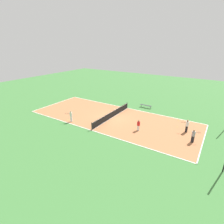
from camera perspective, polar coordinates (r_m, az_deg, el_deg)
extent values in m
plane|color=#3D7538|center=(25.64, 0.00, -1.87)|extent=(80.00, 80.00, 0.00)
cube|color=#AD6B42|center=(25.64, 0.00, -1.85)|extent=(9.70, 24.42, 0.02)
cube|color=white|center=(29.51, 5.02, 1.28)|extent=(0.10, 24.42, 0.00)
cube|color=white|center=(22.13, -6.73, -5.96)|extent=(0.10, 24.42, 0.00)
cube|color=white|center=(33.36, -17.92, 2.70)|extent=(9.70, 0.10, 0.00)
cube|color=white|center=(22.29, 27.69, -8.27)|extent=(9.70, 0.10, 0.00)
cube|color=white|center=(25.63, 0.00, -1.83)|extent=(9.70, 0.10, 0.00)
cylinder|color=black|center=(29.25, 4.96, 2.17)|extent=(0.10, 0.10, 1.02)
cylinder|color=black|center=(21.97, -6.63, -4.67)|extent=(0.10, 0.10, 1.02)
cube|color=black|center=(25.45, 0.00, -0.82)|extent=(9.40, 0.03, 0.97)
cube|color=white|center=(25.28, 0.00, 0.13)|extent=(9.40, 0.04, 0.06)
cube|color=#333338|center=(30.06, 11.03, 2.17)|extent=(0.36, 1.99, 0.04)
cylinder|color=#4C4C51|center=(30.43, 9.52, 2.06)|extent=(0.08, 0.08, 0.41)
cylinder|color=#4C4C51|center=(29.86, 12.50, 1.47)|extent=(0.08, 0.08, 0.41)
cube|color=black|center=(23.24, 23.12, -5.14)|extent=(0.25, 0.29, 0.82)
cylinder|color=white|center=(22.95, 23.37, -3.58)|extent=(0.43, 0.43, 0.57)
sphere|color=#A87A56|center=(22.80, 23.52, -2.65)|extent=(0.25, 0.25, 0.25)
cylinder|color=#262626|center=(22.87, 22.63, -3.16)|extent=(0.09, 0.28, 0.03)
torus|color=black|center=(22.85, 21.94, -3.08)|extent=(0.37, 0.37, 0.02)
cube|color=white|center=(24.82, -13.14, -2.22)|extent=(0.31, 0.32, 0.80)
cylinder|color=silver|center=(24.56, -13.28, -0.76)|extent=(0.51, 0.51, 0.56)
sphere|color=tan|center=(24.42, -13.36, 0.12)|extent=(0.24, 0.24, 0.24)
cylinder|color=#262626|center=(24.55, -14.05, -0.48)|extent=(0.20, 0.24, 0.03)
torus|color=black|center=(24.59, -14.69, -0.51)|extent=(0.43, 0.43, 0.02)
cube|color=black|center=(21.26, 24.81, -8.02)|extent=(0.31, 0.32, 0.76)
cylinder|color=gray|center=(20.97, 25.09, -6.48)|extent=(0.50, 0.50, 0.53)
sphere|color=#A87A56|center=(20.80, 25.25, -5.55)|extent=(0.23, 0.23, 0.23)
cylinder|color=#262626|center=(21.06, 25.92, -6.09)|extent=(0.19, 0.25, 0.03)
torus|color=black|center=(21.19, 26.59, -6.04)|extent=(0.42, 0.42, 0.02)
cube|color=white|center=(22.06, 8.58, -5.14)|extent=(0.31, 0.32, 0.69)
cylinder|color=red|center=(21.80, 8.66, -3.76)|extent=(0.50, 0.50, 0.48)
sphere|color=brown|center=(21.66, 8.71, -2.93)|extent=(0.21, 0.21, 0.21)
sphere|color=#CCE033|center=(25.55, -14.22, -2.53)|extent=(0.07, 0.07, 0.07)
sphere|color=#CCE033|center=(24.32, 20.49, -4.54)|extent=(0.07, 0.07, 0.07)
sphere|color=#CCE033|center=(24.26, 9.78, -3.47)|extent=(0.07, 0.07, 0.07)
sphere|color=#CCE033|center=(26.20, 20.88, -2.71)|extent=(0.07, 0.07, 0.07)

